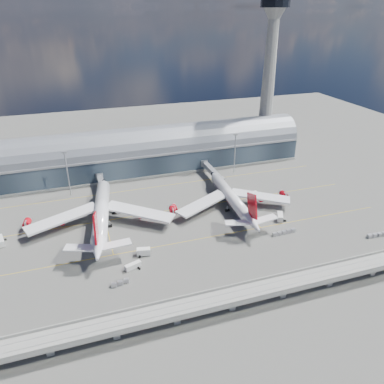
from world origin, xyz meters
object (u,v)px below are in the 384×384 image
object	(u,v)px
airliner_right	(232,199)
floodlight_mast_left	(67,172)
airliner_left	(101,214)
service_truck_1	(144,252)
service_truck_5	(116,209)
cargo_train_1	(284,232)
cargo_train_2	(377,235)
service_truck_4	(256,195)
control_tower	(269,79)
service_truck_3	(280,217)
service_truck_2	(133,266)
cargo_train_0	(120,283)
floodlight_mast_right	(235,152)
service_truck_0	(1,241)

from	to	relation	value
airliner_right	floodlight_mast_left	bearing A→B (deg)	154.93
airliner_left	service_truck_1	world-z (taller)	airliner_left
service_truck_5	cargo_train_1	size ratio (longest dim) A/B	0.51
airliner_left	cargo_train_2	world-z (taller)	airliner_left
service_truck_1	service_truck_4	xyz separation A→B (m)	(70.40, 33.60, -0.20)
airliner_left	service_truck_5	xyz separation A→B (m)	(7.95, 11.94, -5.16)
control_tower	service_truck_3	bearing A→B (deg)	-112.80
service_truck_2	cargo_train_0	xyz separation A→B (m)	(-6.46, -8.20, -0.45)
airliner_right	cargo_train_1	world-z (taller)	airliner_right
control_tower	floodlight_mast_right	world-z (taller)	control_tower
service_truck_0	service_truck_2	bearing A→B (deg)	-48.52
cargo_train_1	airliner_left	bearing A→B (deg)	69.25
control_tower	airliner_left	bearing A→B (deg)	-151.00
cargo_train_2	floodlight_mast_right	bearing A→B (deg)	16.53
service_truck_2	service_truck_1	bearing A→B (deg)	-57.07
airliner_right	control_tower	bearing A→B (deg)	55.36
airliner_right	service_truck_4	size ratio (longest dim) A/B	12.70
cargo_train_1	cargo_train_0	bearing A→B (deg)	100.93
service_truck_4	cargo_train_2	bearing A→B (deg)	-66.00
control_tower	service_truck_4	size ratio (longest dim) A/B	19.42
floodlight_mast_right	service_truck_5	size ratio (longest dim) A/B	4.08
airliner_right	cargo_train_0	world-z (taller)	airliner_right
cargo_train_0	cargo_train_2	bearing A→B (deg)	-80.35
service_truck_1	service_truck_0	bearing A→B (deg)	76.11
floodlight_mast_left	cargo_train_0	xyz separation A→B (m)	(14.90, -85.05, -12.79)
cargo_train_2	control_tower	bearing A→B (deg)	-4.76
service_truck_3	service_truck_5	size ratio (longest dim) A/B	1.13
floodlight_mast_left	cargo_train_2	bearing A→B (deg)	-33.93
service_truck_4	service_truck_5	world-z (taller)	service_truck_4
airliner_right	floodlight_mast_right	bearing A→B (deg)	67.88
airliner_left	service_truck_1	distance (m)	33.26
service_truck_0	service_truck_3	xyz separation A→B (m)	(128.72, -20.43, 0.07)
airliner_left	cargo_train_2	size ratio (longest dim) A/B	7.42
control_tower	airliner_right	size ratio (longest dim) A/B	1.53
control_tower	cargo_train_2	bearing A→B (deg)	-91.47
airliner_right	service_truck_5	xyz separation A→B (m)	(-58.26, 15.51, -4.07)
floodlight_mast_left	airliner_right	xyz separation A→B (m)	(79.48, -43.04, -8.09)
service_truck_1	cargo_train_2	distance (m)	106.55
service_truck_2	service_truck_3	distance (m)	77.59
control_tower	service_truck_5	xyz separation A→B (m)	(-113.79, -55.53, -50.16)
cargo_train_0	cargo_train_2	distance (m)	117.17
airliner_right	service_truck_4	distance (m)	20.07
floodlight_mast_left	airliner_left	distance (m)	42.22
floodlight_mast_left	service_truck_0	distance (m)	52.99
airliner_left	service_truck_5	bearing A→B (deg)	64.60
service_truck_0	cargo_train_1	bearing A→B (deg)	-28.93
service_truck_3	service_truck_4	size ratio (longest dim) A/B	1.34
control_tower	airliner_right	xyz separation A→B (m)	(-55.52, -71.04, -46.09)
control_tower	cargo_train_2	size ratio (longest dim) A/B	10.04
service_truck_4	cargo_train_0	xyz separation A→B (m)	(-82.77, -49.44, -0.62)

